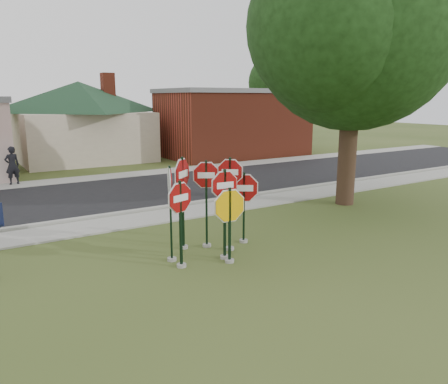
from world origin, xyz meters
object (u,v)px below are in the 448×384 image
stop_sign_center (225,202)px  oak_tree (355,24)px  stop_sign_left (180,213)px  pedestrian (12,165)px  stop_sign_yellow (230,216)px

stop_sign_center → oak_tree: bearing=19.7°
stop_sign_left → stop_sign_center: bearing=-3.1°
stop_sign_center → stop_sign_left: bearing=176.9°
stop_sign_center → stop_sign_left: 1.24m
stop_sign_left → pedestrian: 13.78m
stop_sign_left → oak_tree: 10.39m
stop_sign_yellow → pedestrian: size_ratio=1.14×
stop_sign_center → oak_tree: size_ratio=0.22×
stop_sign_left → oak_tree: bearing=16.6°
stop_sign_yellow → stop_sign_left: size_ratio=0.91×
pedestrian → stop_sign_yellow: bearing=91.2°
stop_sign_center → stop_sign_left: (-1.23, 0.07, -0.13)m
stop_sign_yellow → oak_tree: 9.64m
stop_sign_center → pedestrian: size_ratio=1.36×
stop_sign_yellow → pedestrian: (-3.37, 13.98, -0.25)m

